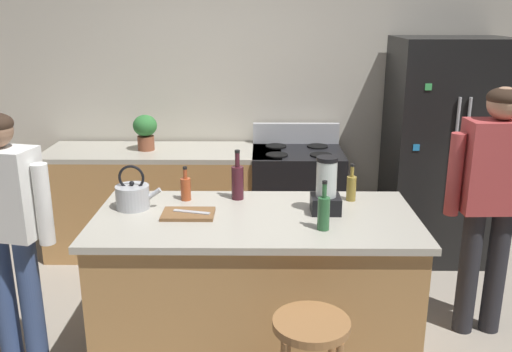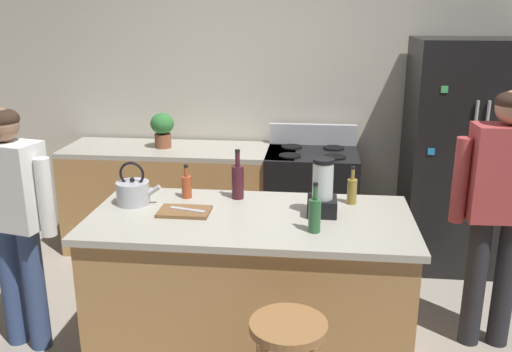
% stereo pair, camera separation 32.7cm
% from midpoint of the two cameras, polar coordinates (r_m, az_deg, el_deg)
% --- Properties ---
extents(back_wall, '(8.00, 0.10, 2.70)m').
position_cam_midpoint_polar(back_wall, '(4.98, 3.99, 8.55)').
color(back_wall, beige).
rests_on(back_wall, ground_plane).
extents(kitchen_island, '(1.87, 0.90, 0.92)m').
position_cam_midpoint_polar(kitchen_island, '(3.39, 2.25, -11.44)').
color(kitchen_island, '#B7844C').
rests_on(kitchen_island, ground_plane).
extents(back_counter_run, '(2.00, 0.64, 0.92)m').
position_cam_midpoint_polar(back_counter_run, '(4.90, -5.81, -2.35)').
color(back_counter_run, '#B7844C').
rests_on(back_counter_run, ground_plane).
extents(refrigerator, '(0.90, 0.73, 1.86)m').
position_cam_midpoint_polar(refrigerator, '(4.81, 22.48, 1.87)').
color(refrigerator, black).
rests_on(refrigerator, ground_plane).
extents(stove_range, '(0.76, 0.65, 1.10)m').
position_cam_midpoint_polar(stove_range, '(4.78, 7.64, -2.80)').
color(stove_range, black).
rests_on(stove_range, ground_plane).
extents(person_by_island_left, '(0.60, 0.30, 1.53)m').
position_cam_midpoint_polar(person_by_island_left, '(3.54, -21.48, -3.15)').
color(person_by_island_left, '#384C7A').
rests_on(person_by_island_left, ground_plane).
extents(person_by_sink_right, '(0.59, 0.23, 1.63)m').
position_cam_midpoint_polar(person_by_sink_right, '(3.67, 26.37, -2.09)').
color(person_by_sink_right, '#26262B').
rests_on(person_by_sink_right, ground_plane).
extents(potted_plant, '(0.20, 0.20, 0.30)m').
position_cam_midpoint_polar(potted_plant, '(4.77, -7.72, 4.94)').
color(potted_plant, brown).
rests_on(potted_plant, back_counter_run).
extents(blender_appliance, '(0.17, 0.17, 0.34)m').
position_cam_midpoint_polar(blender_appliance, '(3.21, 9.79, -1.63)').
color(blender_appliance, black).
rests_on(blender_appliance, kitchen_island).
extents(bottle_olive_oil, '(0.07, 0.07, 0.28)m').
position_cam_midpoint_polar(bottle_olive_oil, '(2.97, 9.23, -3.96)').
color(bottle_olive_oil, '#2D6638').
rests_on(bottle_olive_oil, kitchen_island).
extents(bottle_cooking_sauce, '(0.06, 0.06, 0.22)m').
position_cam_midpoint_polar(bottle_cooking_sauce, '(3.48, -4.53, -1.05)').
color(bottle_cooking_sauce, '#B24C26').
rests_on(bottle_cooking_sauce, kitchen_island).
extents(bottle_wine, '(0.08, 0.08, 0.32)m').
position_cam_midpoint_polar(bottle_wine, '(3.45, 0.81, -0.52)').
color(bottle_wine, '#471923').
rests_on(bottle_wine, kitchen_island).
extents(bottle_vinegar, '(0.06, 0.06, 0.24)m').
position_cam_midpoint_polar(bottle_vinegar, '(3.44, 12.58, -1.48)').
color(bottle_vinegar, olive).
rests_on(bottle_vinegar, kitchen_island).
extents(tea_kettle, '(0.28, 0.20, 0.27)m').
position_cam_midpoint_polar(tea_kettle, '(3.41, -9.91, -1.65)').
color(tea_kettle, '#B7BABF').
rests_on(tea_kettle, kitchen_island).
extents(cutting_board, '(0.30, 0.20, 0.02)m').
position_cam_midpoint_polar(cutting_board, '(3.24, -4.54, -3.70)').
color(cutting_board, brown).
rests_on(cutting_board, kitchen_island).
extents(chef_knife, '(0.22, 0.08, 0.01)m').
position_cam_midpoint_polar(chef_knife, '(3.23, -4.20, -3.50)').
color(chef_knife, '#B7BABF').
rests_on(chef_knife, cutting_board).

